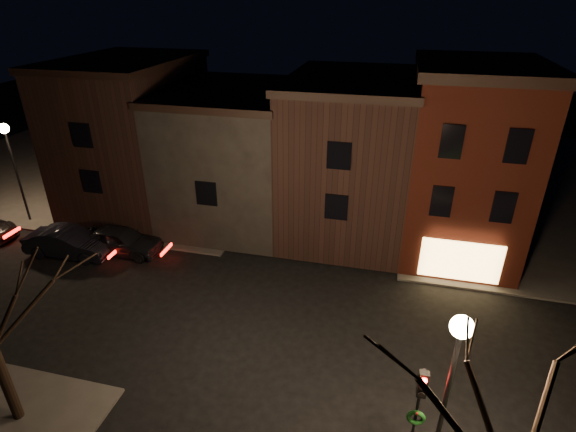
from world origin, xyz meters
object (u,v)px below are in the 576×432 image
object	(u,v)px
bare_tree_right	(543,427)
parked_car_b	(69,243)
parked_car_a	(121,240)
traffic_signal	(418,405)
street_lamp_near	(454,360)
street_lamp_far	(9,146)

from	to	relation	value
bare_tree_right	parked_car_b	distance (m)	24.55
parked_car_a	parked_car_b	world-z (taller)	parked_car_b
traffic_signal	bare_tree_right	bearing A→B (deg)	-57.59
street_lamp_near	street_lamp_far	bearing A→B (deg)	154.17
bare_tree_right	parked_car_a	xyz separation A→B (m)	(-18.25, 12.58, -5.33)
street_lamp_near	traffic_signal	bearing A→B (deg)	140.63
traffic_signal	parked_car_a	bearing A→B (deg)	149.61
street_lamp_far	traffic_signal	world-z (taller)	street_lamp_far
street_lamp_far	bare_tree_right	distance (m)	30.32
traffic_signal	parked_car_b	distance (m)	21.02
street_lamp_near	bare_tree_right	size ratio (longest dim) A/B	0.76
street_lamp_near	traffic_signal	xyz separation A→B (m)	(-0.60, 0.49, -2.37)
parked_car_b	street_lamp_far	bearing A→B (deg)	58.59
street_lamp_far	parked_car_a	world-z (taller)	street_lamp_far
traffic_signal	parked_car_a	distance (m)	19.06
street_lamp_near	bare_tree_right	distance (m)	2.98
bare_tree_right	parked_car_b	size ratio (longest dim) A/B	1.69
street_lamp_far	traffic_signal	xyz separation A→B (m)	(24.60, -11.71, -2.37)
traffic_signal	parked_car_a	world-z (taller)	traffic_signal
street_lamp_far	parked_car_b	xyz separation A→B (m)	(5.53, -3.08, -4.35)
street_lamp_near	parked_car_a	bearing A→B (deg)	149.26
street_lamp_near	traffic_signal	world-z (taller)	street_lamp_near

